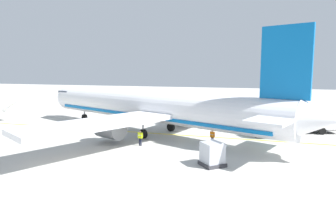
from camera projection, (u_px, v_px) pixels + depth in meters
The scene contains 8 objects.
airliner_foreground at pixel (152, 107), 36.31m from camera, with size 33.40×39.72×11.90m.
service_truck_fuel at pixel (312, 121), 37.09m from camera, with size 3.89×6.93×2.72m.
service_truck_catering at pixel (261, 126), 35.48m from camera, with size 5.83×5.01×2.53m.
cargo_container_near at pixel (213, 154), 24.48m from camera, with size 2.53×2.53×2.13m.
crew_marshaller at pixel (212, 136), 31.25m from camera, with size 0.41×0.57×1.62m.
crew_loader_left at pixel (140, 137), 30.88m from camera, with size 0.30×0.62×1.62m.
crew_loader_right at pixel (214, 118), 42.30m from camera, with size 0.44×0.54×1.79m.
apron_guide_line at pixel (187, 136), 35.68m from camera, with size 0.30×60.00×0.01m, color yellow.
Camera 1 is at (-7.90, 11.38, 8.08)m, focal length 31.26 mm.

